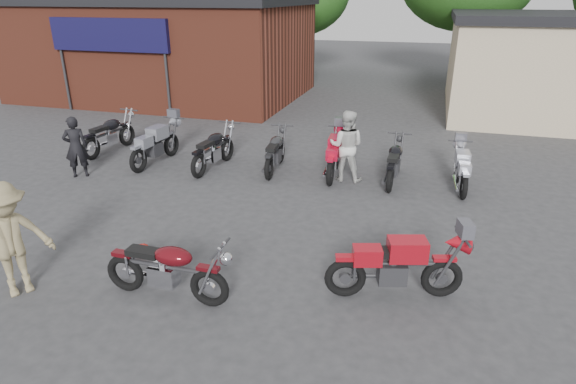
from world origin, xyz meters
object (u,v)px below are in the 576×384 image
(helmet, at_px, (143,250))
(row_bike_1, at_px, (156,142))
(person_dark, at_px, (76,147))
(person_tan, at_px, (9,240))
(row_bike_4, at_px, (335,153))
(row_bike_5, at_px, (395,160))
(person_light, at_px, (346,146))
(vintage_motorcycle, at_px, (167,266))
(row_bike_6, at_px, (462,167))
(row_bike_2, at_px, (214,147))
(row_bike_0, at_px, (110,132))
(sportbike, at_px, (398,263))
(row_bike_3, at_px, (275,150))

(helmet, bearing_deg, row_bike_1, 117.97)
(person_dark, relative_size, row_bike_1, 0.75)
(person_tan, height_order, row_bike_1, person_tan)
(row_bike_4, relative_size, row_bike_5, 1.04)
(person_light, relative_size, person_tan, 0.96)
(vintage_motorcycle, xyz_separation_m, row_bike_6, (4.46, 6.16, -0.04))
(row_bike_2, bearing_deg, row_bike_0, 87.62)
(person_dark, distance_m, row_bike_1, 2.05)
(helmet, bearing_deg, sportbike, 0.51)
(sportbike, bearing_deg, row_bike_1, 129.95)
(row_bike_1, relative_size, row_bike_5, 1.07)
(row_bike_1, bearing_deg, vintage_motorcycle, -143.49)
(person_tan, xyz_separation_m, row_bike_1, (-1.24, 6.22, -0.32))
(row_bike_1, bearing_deg, person_dark, 141.36)
(row_bike_2, xyz_separation_m, row_bike_3, (1.63, 0.35, -0.03))
(sportbike, height_order, row_bike_5, sportbike)
(row_bike_1, xyz_separation_m, row_bike_2, (1.72, 0.07, -0.01))
(helmet, bearing_deg, row_bike_2, 99.11)
(row_bike_4, bearing_deg, row_bike_5, -96.22)
(sportbike, xyz_separation_m, row_bike_5, (-0.49, 5.08, -0.02))
(person_dark, height_order, row_bike_6, person_dark)
(row_bike_6, bearing_deg, row_bike_5, 86.31)
(helmet, relative_size, row_bike_5, 0.13)
(person_tan, distance_m, row_bike_4, 7.69)
(vintage_motorcycle, xyz_separation_m, row_bike_2, (-1.89, 5.77, 0.02))
(helmet, distance_m, person_dark, 5.05)
(person_tan, distance_m, row_bike_1, 6.35)
(person_dark, height_order, row_bike_4, person_dark)
(sportbike, distance_m, row_bike_4, 5.53)
(person_dark, relative_size, row_bike_0, 0.75)
(helmet, distance_m, row_bike_0, 6.82)
(vintage_motorcycle, distance_m, person_dark, 6.54)
(person_light, xyz_separation_m, row_bike_3, (-1.93, 0.20, -0.33))
(person_light, bearing_deg, row_bike_1, 2.39)
(sportbike, xyz_separation_m, person_light, (-1.68, 4.85, 0.30))
(person_dark, bearing_deg, row_bike_1, -167.65)
(row_bike_5, bearing_deg, row_bike_4, 89.08)
(row_bike_2, relative_size, row_bike_5, 1.05)
(row_bike_2, distance_m, row_bike_5, 4.76)
(row_bike_0, bearing_deg, helmet, -134.43)
(sportbike, height_order, person_dark, person_dark)
(vintage_motorcycle, xyz_separation_m, row_bike_5, (2.86, 6.15, -0.00))
(person_tan, bearing_deg, row_bike_4, 7.30)
(person_dark, relative_size, row_bike_6, 0.85)
(person_dark, bearing_deg, vintage_motorcycle, 105.06)
(person_light, relative_size, row_bike_4, 0.86)
(row_bike_3, relative_size, row_bike_5, 0.99)
(person_tan, bearing_deg, row_bike_5, -1.99)
(person_tan, height_order, row_bike_5, person_tan)
(person_tan, distance_m, row_bike_2, 6.32)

